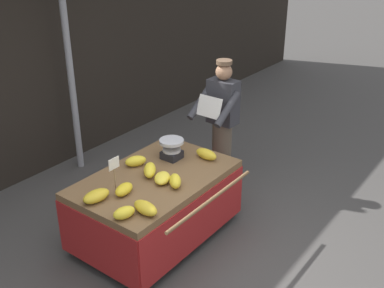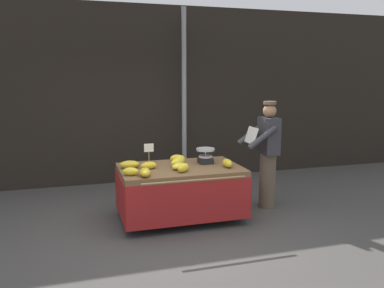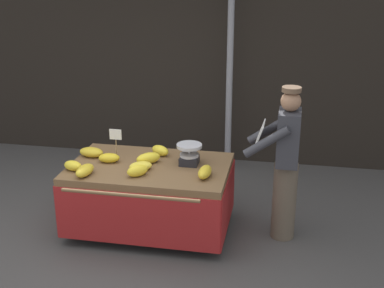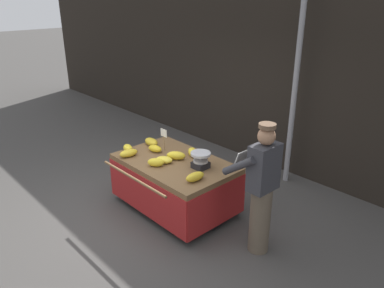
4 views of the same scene
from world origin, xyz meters
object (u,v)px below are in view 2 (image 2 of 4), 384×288
banana_bunch_0 (178,162)px  banana_bunch_6 (131,171)px  banana_bunch_4 (179,166)px  weighing_scale (205,156)px  banana_bunch_7 (149,165)px  vendor_person (267,154)px  street_pole (184,97)px  banana_bunch_1 (183,168)px  price_sign (149,150)px  banana_bunch_8 (227,163)px  banana_bunch_3 (145,172)px  banana_cart (180,181)px  banana_bunch_2 (178,158)px  banana_bunch_5 (130,164)px

banana_bunch_0 → banana_bunch_6: (-0.74, -0.34, -0.01)m
banana_bunch_4 → weighing_scale: bearing=28.7°
banana_bunch_7 → vendor_person: 1.94m
street_pole → banana_bunch_1: street_pole is taller
banana_bunch_6 → vendor_person: 2.28m
weighing_scale → vendor_person: (1.04, 0.01, -0.04)m
price_sign → banana_bunch_6: (-0.34, -0.45, -0.19)m
street_pole → price_sign: 2.24m
banana_bunch_8 → vendor_person: bearing=22.2°
banana_bunch_1 → banana_bunch_6: 0.72m
street_pole → banana_bunch_6: (-1.39, -2.32, -0.85)m
banana_bunch_3 → weighing_scale: bearing=26.8°
weighing_scale → vendor_person: bearing=0.5°
banana_cart → banana_bunch_1: 0.41m
price_sign → banana_bunch_1: bearing=-50.3°
banana_bunch_4 → banana_bunch_8: banana_bunch_8 is taller
banana_bunch_1 → banana_bunch_4: (-0.01, 0.16, -0.01)m
weighing_scale → banana_bunch_8: 0.40m
banana_bunch_6 → banana_bunch_8: (1.42, 0.09, 0.00)m
banana_bunch_2 → banana_bunch_4: bearing=-101.8°
banana_bunch_2 → banana_bunch_5: 0.79m
street_pole → price_sign: street_pole is taller
banana_cart → banana_bunch_3: 0.76m
banana_bunch_2 → banana_bunch_8: same height
banana_bunch_1 → banana_bunch_5: bearing=147.2°
weighing_scale → banana_bunch_5: bearing=179.4°
price_sign → banana_bunch_3: 0.61m
banana_cart → banana_bunch_3: banana_bunch_3 is taller
banana_cart → banana_bunch_4: banana_bunch_4 is taller
price_sign → banana_bunch_3: bearing=-106.1°
street_pole → vendor_person: bearing=-66.1°
weighing_scale → banana_bunch_6: weighing_scale is taller
banana_bunch_1 → banana_bunch_0: bearing=87.2°
banana_bunch_1 → banana_bunch_2: (0.09, 0.63, -0.00)m
banana_bunch_0 → banana_bunch_7: size_ratio=1.19×
weighing_scale → price_sign: size_ratio=0.82×
banana_bunch_1 → banana_bunch_2: bearing=82.3°
price_sign → banana_bunch_7: bearing=-102.6°
banana_cart → banana_bunch_3: (-0.59, -0.40, 0.26)m
banana_bunch_3 → vendor_person: (2.06, 0.52, 0.03)m
banana_bunch_0 → banana_bunch_4: size_ratio=1.13×
banana_bunch_6 → banana_bunch_7: size_ratio=0.92×
banana_bunch_4 → banana_bunch_6: size_ratio=1.14×
banana_bunch_5 → banana_bunch_0: bearing=-6.2°
banana_bunch_2 → banana_bunch_6: banana_bunch_2 is taller
weighing_scale → banana_bunch_1: bearing=-137.7°
weighing_scale → vendor_person: size_ratio=0.16×
banana_bunch_2 → banana_bunch_3: banana_bunch_2 is taller
weighing_scale → banana_bunch_5: (-1.15, 0.01, -0.06)m
banana_bunch_6 → banana_bunch_2: bearing=37.2°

